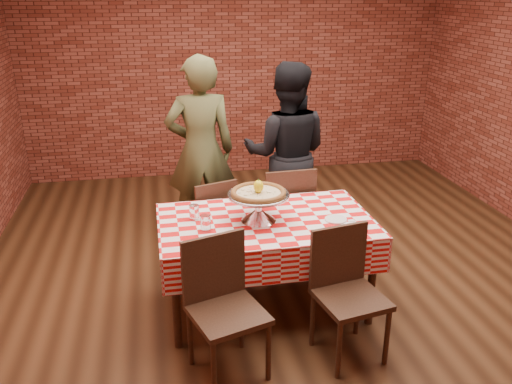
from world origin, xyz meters
TOP-DOWN VIEW (x-y plane):
  - ground at (0.00, 0.00)m, footprint 6.00×6.00m
  - back_wall at (0.00, 3.00)m, footprint 5.50×0.00m
  - table at (-0.30, -0.39)m, footprint 1.63×0.99m
  - tablecloth at (-0.30, -0.39)m, footprint 1.66×1.02m
  - pizza_stand at (-0.36, -0.39)m, footprint 0.57×0.57m
  - pizza at (-0.36, -0.39)m, footprint 0.49×0.49m
  - lemon at (-0.36, -0.39)m, footprint 0.09×0.09m
  - water_glass_left at (-0.77, -0.50)m, footprint 0.08×0.08m
  - water_glass_right at (-0.84, -0.29)m, footprint 0.08×0.08m
  - side_plate at (0.23, -0.50)m, footprint 0.17×0.17m
  - sweetener_packet_a at (0.29, -0.58)m, footprint 0.05×0.04m
  - sweetener_packet_b at (0.34, -0.54)m, footprint 0.05×0.04m
  - condiment_caddy at (-0.27, -0.07)m, footprint 0.10×0.08m
  - chair_near_left at (-0.70, -1.14)m, footprint 0.56×0.56m
  - chair_near_right at (0.14, -1.12)m, footprint 0.51×0.51m
  - chair_far_left at (-0.66, 0.36)m, footprint 0.49×0.49m
  - chair_far_right at (0.03, 0.38)m, footprint 0.48×0.48m
  - diner_olive at (-0.67, 0.97)m, footprint 0.69×0.47m
  - diner_black at (0.16, 0.82)m, footprint 1.03×0.90m

SIDE VIEW (x-z plane):
  - ground at x=0.00m, z-range 0.00..0.00m
  - table at x=-0.30m, z-range 0.00..0.75m
  - chair_far_left at x=-0.66m, z-range 0.00..0.87m
  - chair_near_right at x=0.14m, z-range 0.00..0.91m
  - chair_near_left at x=-0.70m, z-range 0.00..0.93m
  - chair_far_right at x=0.03m, z-range 0.00..0.94m
  - tablecloth at x=-0.30m, z-range 0.48..0.76m
  - sweetener_packet_a at x=0.29m, z-range 0.76..0.76m
  - sweetener_packet_b at x=0.34m, z-range 0.76..0.76m
  - side_plate at x=0.23m, z-range 0.76..0.77m
  - water_glass_left at x=-0.77m, z-range 0.76..0.88m
  - water_glass_right at x=-0.84m, z-range 0.76..0.88m
  - condiment_caddy at x=-0.27m, z-range 0.76..0.89m
  - pizza_stand at x=-0.36m, z-range 0.76..0.97m
  - diner_black at x=0.16m, z-range 0.00..1.79m
  - diner_olive at x=-0.67m, z-range 0.00..1.86m
  - pizza at x=-0.36m, z-range 0.96..1.00m
  - lemon at x=-0.36m, z-range 0.99..1.08m
  - back_wall at x=0.00m, z-range -1.30..4.20m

